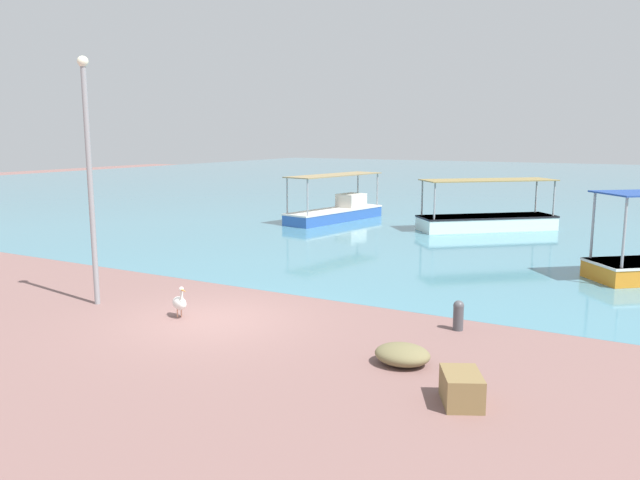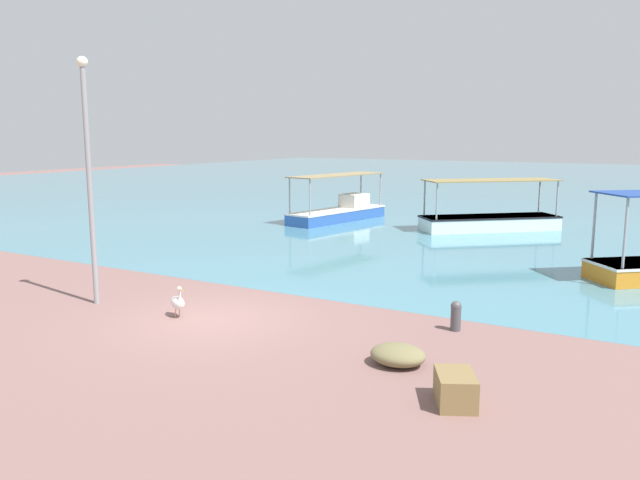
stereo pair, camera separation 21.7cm
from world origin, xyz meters
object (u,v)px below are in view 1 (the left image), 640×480
object	(u,v)px
fishing_boat_far_right	(487,219)
lamp_post	(89,169)
pelican	(179,303)
net_pile	(402,354)
mooring_bollard	(458,314)
cargo_crate	(462,388)
fishing_boat_near_right	(337,210)

from	to	relation	value
fishing_boat_far_right	lamp_post	world-z (taller)	lamp_post
pelican	net_pile	size ratio (longest dim) A/B	0.73
mooring_bollard	net_pile	size ratio (longest dim) A/B	0.63
fishing_boat_far_right	lamp_post	bearing A→B (deg)	-107.22
cargo_crate	mooring_bollard	bearing A→B (deg)	107.73
mooring_bollard	cargo_crate	size ratio (longest dim) A/B	0.77
net_pile	cargo_crate	bearing A→B (deg)	-38.19
fishing_boat_near_right	fishing_boat_far_right	bearing A→B (deg)	3.55
pelican	mooring_bollard	world-z (taller)	pelican
mooring_bollard	cargo_crate	xyz separation A→B (m)	(1.23, -3.84, -0.10)
fishing_boat_far_right	pelican	bearing A→B (deg)	-99.00
net_pile	fishing_boat_near_right	bearing A→B (deg)	121.32
net_pile	mooring_bollard	bearing A→B (deg)	83.57
fishing_boat_far_right	fishing_boat_near_right	world-z (taller)	fishing_boat_near_right
cargo_crate	net_pile	bearing A→B (deg)	141.81
net_pile	lamp_post	bearing A→B (deg)	178.88
fishing_boat_near_right	net_pile	world-z (taller)	fishing_boat_near_right
mooring_bollard	fishing_boat_far_right	bearing A→B (deg)	102.29
fishing_boat_far_right	net_pile	bearing A→B (deg)	-80.36
pelican	lamp_post	size ratio (longest dim) A/B	0.13
pelican	lamp_post	distance (m)	4.19
fishing_boat_far_right	mooring_bollard	size ratio (longest dim) A/B	8.69
lamp_post	cargo_crate	distance (m)	10.79
mooring_bollard	cargo_crate	distance (m)	4.04
cargo_crate	lamp_post	bearing A→B (deg)	172.35
cargo_crate	fishing_boat_far_right	bearing A→B (deg)	103.39
lamp_post	fishing_boat_near_right	bearing A→B (deg)	96.84
net_pile	cargo_crate	world-z (taller)	cargo_crate
fishing_boat_far_right	fishing_boat_near_right	bearing A→B (deg)	-176.45
pelican	cargo_crate	size ratio (longest dim) A/B	0.89
fishing_boat_far_right	cargo_crate	xyz separation A→B (m)	(4.61, -19.37, -0.23)
lamp_post	mooring_bollard	distance (m)	9.82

